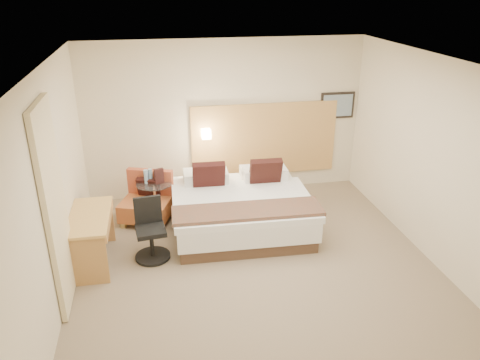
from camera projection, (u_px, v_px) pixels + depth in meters
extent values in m
cube|color=#7F6D55|center=(256.00, 267.00, 6.32)|extent=(4.80, 5.00, 0.02)
cube|color=silver|center=(259.00, 62.00, 5.24)|extent=(4.80, 5.00, 0.02)
cube|color=beige|center=(225.00, 119.00, 8.04)|extent=(4.80, 0.02, 2.70)
cube|color=beige|center=(331.00, 301.00, 3.52)|extent=(4.80, 0.02, 2.70)
cube|color=beige|center=(53.00, 190.00, 5.36)|extent=(0.02, 5.00, 2.70)
cube|color=beige|center=(434.00, 161.00, 6.19)|extent=(0.02, 5.00, 2.70)
cube|color=tan|center=(265.00, 139.00, 8.28)|extent=(2.60, 0.04, 1.30)
cube|color=black|center=(337.00, 105.00, 8.30)|extent=(0.62, 0.03, 0.47)
cube|color=gray|center=(338.00, 106.00, 8.28)|extent=(0.54, 0.01, 0.39)
cylinder|color=white|center=(206.00, 133.00, 7.98)|extent=(0.02, 0.12, 0.02)
cube|color=#FFEDC6|center=(206.00, 134.00, 7.92)|extent=(0.15, 0.15, 0.15)
cube|color=beige|center=(55.00, 209.00, 5.20)|extent=(0.06, 0.90, 2.42)
cylinder|color=#94BFE5|center=(146.00, 177.00, 7.30)|extent=(0.09, 0.09, 0.22)
cylinder|color=#7EAAC3|center=(150.00, 176.00, 7.34)|extent=(0.09, 0.09, 0.22)
cube|color=#371816|center=(159.00, 176.00, 7.29)|extent=(0.15, 0.10, 0.24)
cube|color=#493324|center=(240.00, 220.00, 7.32)|extent=(2.00, 2.00, 0.18)
cube|color=white|center=(240.00, 207.00, 7.22)|extent=(2.06, 2.06, 0.30)
cube|color=white|center=(243.00, 203.00, 6.89)|extent=(2.10, 1.51, 0.10)
cube|color=silver|center=(205.00, 176.00, 7.73)|extent=(0.71, 0.40, 0.18)
cube|color=white|center=(261.00, 173.00, 7.87)|extent=(0.71, 0.40, 0.18)
cube|color=white|center=(206.00, 176.00, 7.46)|extent=(0.71, 0.40, 0.18)
cube|color=white|center=(265.00, 173.00, 7.59)|extent=(0.71, 0.40, 0.18)
cube|color=black|center=(209.00, 177.00, 7.25)|extent=(0.51, 0.28, 0.51)
cube|color=black|center=(265.00, 173.00, 7.38)|extent=(0.51, 0.28, 0.51)
cube|color=#AC4223|center=(248.00, 211.00, 6.50)|extent=(2.11, 0.62, 0.05)
cube|color=tan|center=(124.00, 225.00, 7.28)|extent=(0.09, 0.09, 0.09)
cube|color=tan|center=(160.00, 228.00, 7.19)|extent=(0.09, 0.09, 0.09)
cube|color=#A4694D|center=(136.00, 210.00, 7.75)|extent=(0.09, 0.09, 0.09)
cube|color=tan|center=(170.00, 212.00, 7.66)|extent=(0.09, 0.09, 0.09)
cube|color=#B35E30|center=(146.00, 208.00, 7.40)|extent=(0.92, 0.86, 0.28)
cube|color=#A3462B|center=(150.00, 182.00, 7.51)|extent=(0.73, 0.36, 0.42)
cube|color=black|center=(149.00, 188.00, 7.44)|extent=(0.39, 0.28, 0.36)
cylinder|color=white|center=(157.00, 217.00, 7.58)|extent=(0.48, 0.48, 0.02)
cylinder|color=silver|center=(155.00, 201.00, 7.46)|extent=(0.06, 0.06, 0.58)
cylinder|color=silver|center=(154.00, 184.00, 7.34)|extent=(0.71, 0.71, 0.01)
cube|color=tan|center=(89.00, 217.00, 6.15)|extent=(0.53, 1.14, 0.04)
cube|color=#AE7D44|center=(88.00, 262.00, 5.81)|extent=(0.47, 0.04, 0.67)
cube|color=#C1854B|center=(97.00, 222.00, 6.77)|extent=(0.47, 0.04, 0.67)
cube|color=tan|center=(94.00, 222.00, 6.19)|extent=(0.44, 1.07, 0.09)
cylinder|color=black|center=(153.00, 256.00, 6.49)|extent=(0.53, 0.53, 0.04)
cylinder|color=black|center=(152.00, 243.00, 6.41)|extent=(0.06, 0.06, 0.37)
cube|color=black|center=(151.00, 230.00, 6.33)|extent=(0.43, 0.43, 0.07)
cube|color=black|center=(148.00, 210.00, 6.39)|extent=(0.37, 0.09, 0.39)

